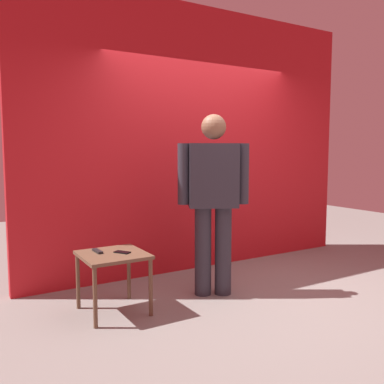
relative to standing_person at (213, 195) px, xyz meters
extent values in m
plane|color=gray|center=(0.44, -0.26, -1.01)|extent=(12.00, 12.00, 0.00)
cube|color=red|center=(0.44, 0.95, 0.57)|extent=(4.44, 0.12, 3.15)
cylinder|color=#2D2D38|center=(-0.09, 0.05, -0.56)|extent=(0.22, 0.22, 0.89)
cylinder|color=#2D2D38|center=(0.09, -0.05, -0.56)|extent=(0.22, 0.22, 0.89)
cube|color=#2D2D38|center=(0.00, 0.00, 0.20)|extent=(0.54, 0.43, 0.63)
cube|color=#2D4784|center=(0.06, 0.11, 0.23)|extent=(0.13, 0.07, 0.53)
cube|color=silver|center=(0.06, 0.12, 0.21)|extent=(0.05, 0.03, 0.48)
cylinder|color=#2D2D38|center=(-0.26, 0.13, 0.21)|extent=(0.16, 0.16, 0.60)
cylinder|color=#2D2D38|center=(0.26, -0.13, 0.21)|extent=(0.16, 0.16, 0.60)
sphere|color=brown|center=(0.00, 0.00, 0.67)|extent=(0.24, 0.24, 0.24)
cube|color=brown|center=(-1.03, 0.06, -0.48)|extent=(0.56, 0.56, 0.03)
cylinder|color=brown|center=(-1.28, -0.19, -0.75)|extent=(0.04, 0.04, 0.51)
cylinder|color=brown|center=(-0.78, -0.19, -0.75)|extent=(0.04, 0.04, 0.51)
cylinder|color=brown|center=(-1.28, 0.31, -0.75)|extent=(0.04, 0.04, 0.51)
cylinder|color=brown|center=(-0.78, 0.31, -0.75)|extent=(0.04, 0.04, 0.51)
cube|color=black|center=(-0.95, 0.04, -0.46)|extent=(0.14, 0.16, 0.01)
cube|color=black|center=(-1.13, 0.17, -0.46)|extent=(0.05, 0.17, 0.02)
camera|label=1|loc=(-2.29, -3.41, 0.44)|focal=39.01mm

